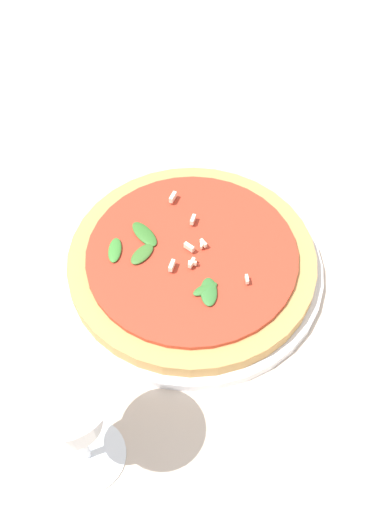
% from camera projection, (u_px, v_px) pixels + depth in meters
% --- Properties ---
extents(ground_plane, '(6.00, 6.00, 0.00)m').
position_uv_depth(ground_plane, '(217.00, 281.00, 0.70)').
color(ground_plane, beige).
extents(pizza_arugula_main, '(0.31, 0.31, 0.05)m').
position_uv_depth(pizza_arugula_main, '(192.00, 263.00, 0.70)').
color(pizza_arugula_main, white).
rests_on(pizza_arugula_main, ground_plane).
extents(wine_glass, '(0.09, 0.09, 0.16)m').
position_uv_depth(wine_glass, '(70.00, 410.00, 0.49)').
color(wine_glass, white).
rests_on(wine_glass, ground_plane).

